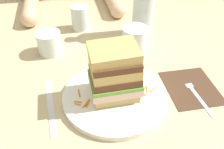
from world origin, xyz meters
The scene contains 23 objects.
ground_plane centered at (0.00, 0.00, 0.00)m, with size 3.00×3.00×0.00m, color #C6B289.
main_plate centered at (-0.01, -0.03, 0.01)m, with size 0.27×0.27×0.02m, color white.
sandwich centered at (-0.01, -0.03, 0.08)m, with size 0.12×0.10×0.14m.
carrot_shred_0 centered at (-0.09, -0.05, 0.02)m, with size 0.00×0.00×0.03m, color orange.
carrot_shred_1 centered at (-0.11, -0.05, 0.02)m, with size 0.00×0.00×0.02m, color orange.
carrot_shred_2 centered at (-0.10, -0.01, 0.02)m, with size 0.00×0.00×0.02m, color orange.
carrot_shred_3 centered at (-0.11, -0.04, 0.02)m, with size 0.00×0.00×0.02m, color orange.
carrot_shred_4 centered at (-0.08, -0.05, 0.02)m, with size 0.00×0.00×0.02m, color orange.
carrot_shred_5 centered at (-0.08, -0.04, 0.02)m, with size 0.00×0.00×0.02m, color orange.
carrot_shred_6 centered at (0.06, -0.03, 0.02)m, with size 0.00×0.00×0.03m, color orange.
carrot_shred_7 centered at (0.06, -0.05, 0.02)m, with size 0.00×0.00×0.02m, color orange.
carrot_shred_8 centered at (0.09, -0.04, 0.02)m, with size 0.00×0.00×0.02m, color orange.
carrot_shred_9 centered at (0.08, -0.03, 0.02)m, with size 0.00×0.00×0.02m, color orange.
carrot_shred_10 centered at (0.07, -0.04, 0.02)m, with size 0.00×0.00×0.03m, color orange.
carrot_shred_11 centered at (0.06, -0.02, 0.02)m, with size 0.00×0.00×0.02m, color orange.
carrot_shred_12 centered at (0.05, -0.04, 0.02)m, with size 0.00×0.00×0.02m, color orange.
carrot_shred_13 centered at (0.07, -0.03, 0.02)m, with size 0.00×0.00×0.02m, color orange.
napkin_dark centered at (0.20, -0.03, 0.00)m, with size 0.13×0.15×0.00m, color #4C3323.
fork centered at (0.20, -0.06, 0.00)m, with size 0.02×0.17×0.00m.
knife centered at (-0.17, -0.03, 0.00)m, with size 0.03×0.20×0.00m.
juice_glass centered at (0.10, 0.17, 0.04)m, with size 0.08×0.08×0.09m.
empty_tumbler_0 centered at (-0.05, 0.36, 0.04)m, with size 0.06×0.06×0.09m, color silver.
empty_tumbler_1 centered at (-0.17, 0.22, 0.04)m, with size 0.08×0.08×0.07m, color silver.
Camera 1 is at (-0.11, -0.45, 0.44)m, focal length 37.63 mm.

